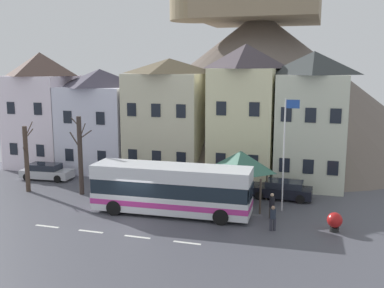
% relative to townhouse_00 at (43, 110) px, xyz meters
% --- Properties ---
extents(ground_plane, '(40.00, 60.00, 0.07)m').
position_rel_townhouse_00_xyz_m(ground_plane, '(14.60, -11.71, -5.51)').
color(ground_plane, '#494A53').
extents(townhouse_00, '(5.73, 5.48, 10.95)m').
position_rel_townhouse_00_xyz_m(townhouse_00, '(0.00, 0.00, 0.00)').
color(townhouse_00, white).
rests_on(townhouse_00, ground_plane).
extents(townhouse_01, '(6.42, 6.30, 9.41)m').
position_rel_townhouse_00_xyz_m(townhouse_01, '(6.03, 0.41, -0.77)').
color(townhouse_01, silver).
rests_on(townhouse_01, ground_plane).
extents(townhouse_02, '(6.51, 6.88, 10.35)m').
position_rel_townhouse_00_xyz_m(townhouse_02, '(12.75, 0.70, -0.30)').
color(townhouse_02, beige).
rests_on(townhouse_02, ground_plane).
extents(townhouse_03, '(5.22, 6.48, 11.50)m').
position_rel_townhouse_00_xyz_m(townhouse_03, '(19.56, 0.50, 0.27)').
color(townhouse_03, beige).
rests_on(townhouse_03, ground_plane).
extents(townhouse_04, '(5.35, 5.54, 10.85)m').
position_rel_townhouse_00_xyz_m(townhouse_04, '(25.07, 0.03, -0.05)').
color(townhouse_04, beige).
rests_on(townhouse_04, ground_plane).
extents(hilltop_castle, '(42.11, 42.11, 22.82)m').
position_rel_townhouse_00_xyz_m(hilltop_castle, '(18.12, 17.18, 3.04)').
color(hilltop_castle, '#645951').
rests_on(hilltop_castle, ground_plane).
extents(transit_bus, '(10.64, 3.05, 3.26)m').
position_rel_townhouse_00_xyz_m(transit_bus, '(16.64, -10.09, -3.83)').
color(transit_bus, silver).
rests_on(transit_bus, ground_plane).
extents(bus_shelter, '(3.60, 3.60, 3.87)m').
position_rel_townhouse_00_xyz_m(bus_shelter, '(20.62, -6.76, -2.36)').
color(bus_shelter, '#473D33').
rests_on(bus_shelter, ground_plane).
extents(parked_car_00, '(4.50, 2.10, 1.37)m').
position_rel_townhouse_00_xyz_m(parked_car_00, '(3.26, -4.58, -4.80)').
color(parked_car_00, silver).
rests_on(parked_car_00, ground_plane).
extents(parked_car_01, '(4.44, 1.92, 1.41)m').
position_rel_townhouse_00_xyz_m(parked_car_01, '(11.70, -4.34, -4.79)').
color(parked_car_01, slate).
rests_on(parked_car_01, ground_plane).
extents(parked_car_02, '(4.49, 2.06, 1.34)m').
position_rel_townhouse_00_xyz_m(parked_car_02, '(23.32, -4.44, -4.81)').
color(parked_car_02, black).
rests_on(parked_car_02, ground_plane).
extents(pedestrian_00, '(0.35, 0.34, 1.70)m').
position_rel_townhouse_00_xyz_m(pedestrian_00, '(23.13, -9.17, -4.57)').
color(pedestrian_00, '#38332D').
rests_on(pedestrian_00, ground_plane).
extents(pedestrian_01, '(0.37, 0.35, 1.53)m').
position_rel_townhouse_00_xyz_m(pedestrian_01, '(23.43, -11.25, -4.65)').
color(pedestrian_01, '#2D2D38').
rests_on(pedestrian_01, ground_plane).
extents(public_bench, '(1.46, 0.48, 0.87)m').
position_rel_townhouse_00_xyz_m(public_bench, '(19.20, -5.16, -5.01)').
color(public_bench, brown).
rests_on(public_bench, ground_plane).
extents(flagpole, '(0.95, 0.10, 7.62)m').
position_rel_townhouse_00_xyz_m(flagpole, '(23.68, -7.35, -1.10)').
color(flagpole, silver).
rests_on(flagpole, ground_plane).
extents(harbour_buoy, '(0.91, 0.91, 1.16)m').
position_rel_townhouse_00_xyz_m(harbour_buoy, '(26.96, -10.32, -4.82)').
color(harbour_buoy, black).
rests_on(harbour_buoy, ground_plane).
extents(bare_tree_00, '(0.86, 1.61, 5.42)m').
position_rel_townhouse_00_xyz_m(bare_tree_00, '(4.10, -8.22, -2.82)').
color(bare_tree_00, '#47382D').
rests_on(bare_tree_00, ground_plane).
extents(bare_tree_01, '(2.04, 1.03, 5.99)m').
position_rel_townhouse_00_xyz_m(bare_tree_01, '(8.52, -7.71, -2.40)').
color(bare_tree_01, '#382D28').
rests_on(bare_tree_01, ground_plane).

